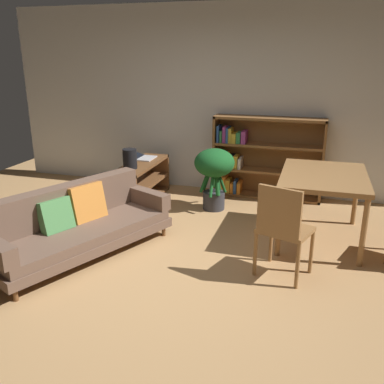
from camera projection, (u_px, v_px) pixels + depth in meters
ground_plane at (163, 269)px, 4.12m from camera, size 8.16×8.16×0.00m
back_wall_panel at (226, 101)px, 6.15m from camera, size 6.80×0.10×2.70m
fabric_couch at (76, 224)px, 4.38m from camera, size 1.47×2.08×0.70m
media_console at (142, 182)px, 5.94m from camera, size 0.38×1.23×0.55m
open_laptop at (142, 157)px, 6.12m from camera, size 0.40×0.33×0.07m
desk_speaker at (130, 159)px, 5.55m from camera, size 0.19×0.19×0.26m
potted_floor_plant at (214, 169)px, 5.54m from camera, size 0.53×0.53×0.83m
dining_table at (324, 181)px, 4.59m from camera, size 0.91×1.23×0.76m
dining_chair_near at (283, 226)px, 3.82m from camera, size 0.55×0.51×0.91m
bookshelf at (259, 158)px, 6.09m from camera, size 1.56×0.31×1.17m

